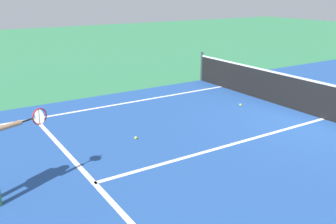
# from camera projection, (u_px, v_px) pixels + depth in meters

# --- Properties ---
(ground_plane) EXTENTS (60.00, 60.00, 0.00)m
(ground_plane) POSITION_uv_depth(u_px,v_px,m) (323.00, 119.00, 9.81)
(ground_plane) COLOR #337F51
(court_surface_inbounds) EXTENTS (10.62, 24.40, 0.00)m
(court_surface_inbounds) POSITION_uv_depth(u_px,v_px,m) (323.00, 119.00, 9.81)
(court_surface_inbounds) COLOR #234C93
(court_surface_inbounds) RESTS_ON ground_plane
(line_sideline_left) EXTENTS (0.10, 11.89, 0.01)m
(line_sideline_left) POSITION_uv_depth(u_px,v_px,m) (52.00, 116.00, 10.05)
(line_sideline_left) COLOR white
(line_sideline_left) RESTS_ON ground_plane
(line_service_near) EXTENTS (8.22, 0.10, 0.01)m
(line_service_near) POSITION_uv_depth(u_px,v_px,m) (94.00, 183.00, 6.53)
(line_service_near) COLOR white
(line_service_near) RESTS_ON ground_plane
(line_center_service) EXTENTS (0.10, 6.40, 0.01)m
(line_center_service) POSITION_uv_depth(u_px,v_px,m) (232.00, 144.00, 8.17)
(line_center_service) COLOR white
(line_center_service) RESTS_ON ground_plane
(net) EXTENTS (10.60, 0.09, 1.07)m
(net) POSITION_uv_depth(u_px,v_px,m) (326.00, 101.00, 9.66)
(net) COLOR #33383D
(net) RESTS_ON ground_plane
(tennis_ball_mid_court) EXTENTS (0.07, 0.07, 0.07)m
(tennis_ball_mid_court) POSITION_uv_depth(u_px,v_px,m) (136.00, 138.00, 8.46)
(tennis_ball_mid_court) COLOR #CCE033
(tennis_ball_mid_court) RESTS_ON ground_plane
(tennis_ball_near_net) EXTENTS (0.07, 0.07, 0.07)m
(tennis_ball_near_net) POSITION_uv_depth(u_px,v_px,m) (240.00, 105.00, 10.91)
(tennis_ball_near_net) COLOR #CCE033
(tennis_ball_near_net) RESTS_ON ground_plane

